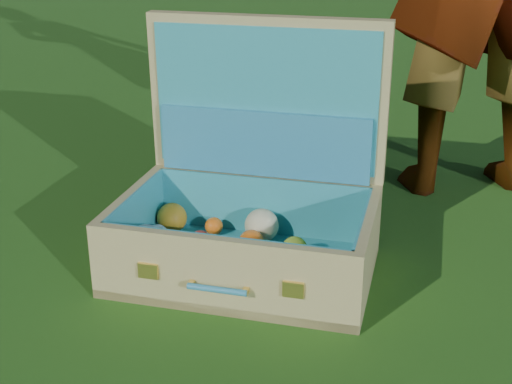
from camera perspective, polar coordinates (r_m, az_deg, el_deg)
The scene contains 2 objects.
ground at distance 1.59m, azimuth -3.03°, elevation -8.46°, with size 60.00×60.00×0.00m, color #215114.
suitcase at distance 1.67m, azimuth -0.61°, elevation -0.56°, with size 0.62×0.48×0.57m.
Camera 1 is at (0.54, -1.26, 0.80)m, focal length 50.00 mm.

